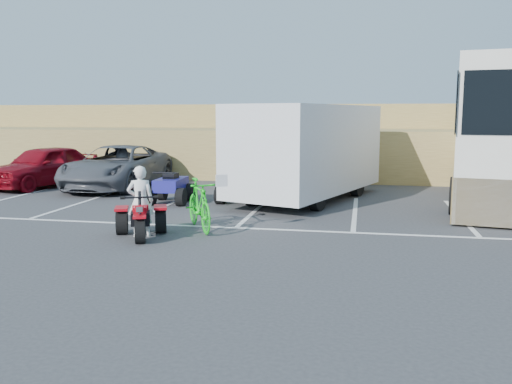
% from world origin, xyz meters
% --- Properties ---
extents(ground, '(100.00, 100.00, 0.00)m').
position_xyz_m(ground, '(0.00, 0.00, 0.00)').
color(ground, '#353537').
rests_on(ground, ground).
extents(parking_stripes, '(28.00, 5.16, 0.01)m').
position_xyz_m(parking_stripes, '(0.87, 4.07, 0.00)').
color(parking_stripes, white).
rests_on(parking_stripes, ground).
extents(grass_embankment, '(40.00, 8.50, 3.10)m').
position_xyz_m(grass_embankment, '(0.00, 15.48, 1.42)').
color(grass_embankment, olive).
rests_on(grass_embankment, ground).
extents(red_trike_atv, '(1.59, 1.81, 0.98)m').
position_xyz_m(red_trike_atv, '(-1.78, 1.02, 0.00)').
color(red_trike_atv, '#A80913').
rests_on(red_trike_atv, ground).
extents(rider, '(0.66, 0.55, 1.55)m').
position_xyz_m(rider, '(-1.83, 1.16, 0.77)').
color(rider, white).
rests_on(rider, ground).
extents(green_dirt_bike, '(1.47, 1.96, 1.17)m').
position_xyz_m(green_dirt_bike, '(-0.79, 2.05, 0.59)').
color(green_dirt_bike, '#14BF19').
rests_on(green_dirt_bike, ground).
extents(grey_pickup, '(2.57, 5.49, 1.52)m').
position_xyz_m(grey_pickup, '(-5.82, 8.42, 0.76)').
color(grey_pickup, '#4D4F55').
rests_on(grey_pickup, ground).
extents(red_car, '(2.88, 4.76, 1.51)m').
position_xyz_m(red_car, '(-8.58, 8.15, 0.76)').
color(red_car, maroon).
rests_on(red_car, ground).
extents(cargo_trailer, '(4.43, 6.71, 2.91)m').
position_xyz_m(cargo_trailer, '(1.21, 6.88, 1.57)').
color(cargo_trailer, silver).
rests_on(cargo_trailer, ground).
extents(rv_motorhome, '(4.77, 11.48, 4.01)m').
position_xyz_m(rv_motorhome, '(7.32, 8.77, 1.74)').
color(rv_motorhome, silver).
rests_on(rv_motorhome, ground).
extents(quad_atv_blue, '(1.19, 1.57, 1.00)m').
position_xyz_m(quad_atv_blue, '(-2.74, 5.54, 0.00)').
color(quad_atv_blue, navy).
rests_on(quad_atv_blue, ground).
extents(quad_atv_green, '(1.30, 1.66, 1.03)m').
position_xyz_m(quad_atv_green, '(-0.72, 6.12, 0.00)').
color(quad_atv_green, '#145B17').
rests_on(quad_atv_green, ground).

